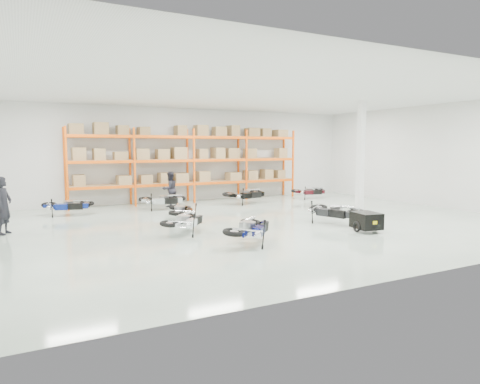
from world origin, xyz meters
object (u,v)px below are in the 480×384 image
moto_back_c (246,192)px  moto_back_d (310,189)px  moto_silver_left (186,217)px  person_back (170,189)px  moto_touring_right (333,208)px  moto_back_a (67,203)px  trailer (366,221)px  person_left (4,206)px  moto_black_far_left (182,208)px  moto_blue_centre (251,224)px  moto_back_b (163,197)px

moto_back_c → moto_back_d: (3.85, 0.26, -0.09)m
moto_silver_left → person_back: size_ratio=1.06×
moto_silver_left → moto_back_d: size_ratio=1.06×
moto_touring_right → moto_back_a: size_ratio=1.10×
trailer → moto_back_d: 8.63m
moto_touring_right → person_left: bearing=146.2°
moto_black_far_left → moto_blue_centre: bearing=115.1°
moto_silver_left → moto_touring_right: (5.11, -0.69, 0.05)m
person_left → person_back: (6.35, 3.57, -0.10)m
moto_silver_left → moto_blue_centre: bearing=161.4°
moto_back_a → moto_back_b: bearing=-77.5°
moto_blue_centre → moto_touring_right: moto_touring_right is taller
moto_back_a → person_left: size_ratio=0.95×
moto_blue_centre → moto_back_b: bearing=-43.1°
person_left → moto_black_far_left: bearing=-69.5°
person_back → moto_blue_centre: bearing=70.5°
moto_black_far_left → trailer: size_ratio=1.09×
moto_black_far_left → moto_back_a: size_ratio=0.97×
moto_silver_left → moto_back_d: moto_silver_left is taller
moto_back_c → person_back: person_back is taller
moto_touring_right → trailer: size_ratio=1.23×
moto_black_far_left → moto_back_b: 3.19m
moto_touring_right → moto_back_a: (-7.97, 6.09, -0.05)m
trailer → person_back: person_back is taller
moto_silver_left → moto_back_a: 6.11m
moto_black_far_left → moto_touring_right: size_ratio=0.89×
moto_touring_right → moto_back_d: (3.61, 6.24, -0.08)m
trailer → person_back: size_ratio=0.95×
moto_silver_left → moto_back_b: (0.89, 5.29, 0.02)m
trailer → person_left: (-10.01, 4.74, 0.52)m
moto_back_d → moto_silver_left: bearing=134.9°
moto_silver_left → moto_black_far_left: 2.20m
trailer → moto_back_c: size_ratio=0.80×
moto_silver_left → person_back: bearing=-59.6°
moto_back_b → person_left: bearing=130.4°
moto_blue_centre → person_left: person_left is taller
moto_back_d → person_back: bearing=98.7°
moto_touring_right → moto_back_d: 7.21m
moto_blue_centre → moto_back_a: (-3.97, 7.52, -0.04)m
moto_back_a → moto_back_d: (11.58, 0.16, -0.03)m
moto_back_c → moto_back_d: size_ratio=1.18×
moto_back_b → person_left: size_ratio=0.98×
moto_blue_centre → moto_back_a: size_ratio=1.08×
moto_blue_centre → moto_black_far_left: 4.25m
moto_black_far_left → moto_back_c: size_ratio=0.87×
moto_silver_left → moto_back_d: bearing=-103.6°
moto_blue_centre → trailer: size_ratio=1.22×
moto_back_a → moto_back_b: 3.76m
trailer → moto_back_a: 11.08m
moto_touring_right → moto_back_d: moto_touring_right is taller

